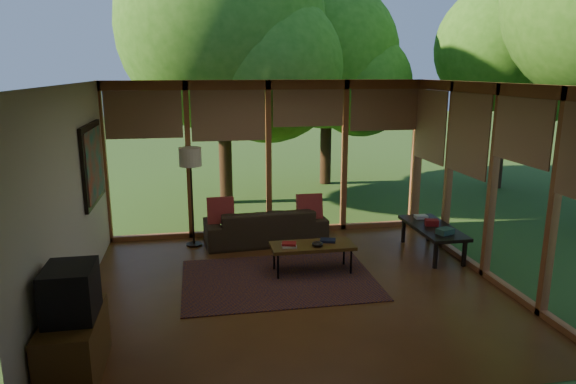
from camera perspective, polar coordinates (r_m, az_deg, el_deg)
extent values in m
plane|color=brown|center=(7.00, 0.89, -10.75)|extent=(5.50, 5.50, 0.00)
plane|color=silver|center=(6.39, 0.98, 11.93)|extent=(5.50, 5.50, 0.00)
cube|color=beige|center=(6.62, -23.12, -0.92)|extent=(0.04, 5.00, 2.70)
cube|color=beige|center=(4.24, 7.54, -7.65)|extent=(5.50, 0.04, 2.70)
cube|color=#A35C32|center=(8.98, -2.16, 3.70)|extent=(5.50, 0.12, 2.70)
cube|color=#A35C32|center=(7.58, 21.78, 0.92)|extent=(0.12, 5.00, 2.70)
plane|color=#345620|center=(17.24, 22.38, 2.82)|extent=(40.00, 40.00, 0.00)
cylinder|color=#372214|center=(11.19, -7.19, 10.87)|extent=(0.28, 0.28, 4.77)
sphere|color=#2A6015|center=(11.21, -7.39, 17.66)|extent=(4.33, 4.33, 4.33)
cylinder|color=#372214|center=(13.15, 4.20, 9.91)|extent=(0.28, 0.28, 4.13)
sphere|color=#2A6015|center=(13.13, 4.29, 14.90)|extent=(3.58, 3.58, 3.58)
cylinder|color=#372214|center=(13.44, 21.93, 9.45)|extent=(0.28, 0.28, 4.31)
sphere|color=#2A6015|center=(13.43, 22.39, 14.55)|extent=(2.97, 2.97, 2.97)
cube|color=brown|center=(7.29, -1.03, -9.68)|extent=(2.66, 1.89, 0.01)
imported|color=#34271A|center=(8.73, -2.53, -3.72)|extent=(2.08, 0.94, 0.59)
cube|color=maroon|center=(8.53, -7.50, -2.10)|extent=(0.44, 0.23, 0.46)
cube|color=maroon|center=(8.72, 2.39, -1.67)|extent=(0.43, 0.23, 0.45)
cube|color=beige|center=(7.29, 0.12, -6.00)|extent=(0.21, 0.17, 0.03)
cube|color=maroon|center=(7.28, 0.12, -5.77)|extent=(0.22, 0.19, 0.03)
cube|color=black|center=(7.54, 4.45, -5.38)|extent=(0.26, 0.22, 0.03)
ellipsoid|color=black|center=(7.32, 3.29, -5.78)|extent=(0.16, 0.16, 0.07)
cube|color=brown|center=(5.51, -22.68, -15.45)|extent=(0.50, 1.00, 0.60)
cube|color=black|center=(5.28, -23.01, -10.19)|extent=(0.45, 0.55, 0.50)
cube|color=#305446|center=(8.10, 17.05, -4.19)|extent=(0.28, 0.25, 0.09)
cube|color=maroon|center=(8.48, 15.68, -3.28)|extent=(0.24, 0.20, 0.09)
cube|color=beige|center=(8.83, 14.55, -2.68)|extent=(0.21, 0.16, 0.05)
cylinder|color=black|center=(8.78, -10.39, -5.74)|extent=(0.26, 0.26, 0.03)
cylinder|color=black|center=(8.56, -10.61, -0.84)|extent=(0.03, 0.03, 1.52)
cylinder|color=beige|center=(8.42, -10.82, 3.85)|extent=(0.36, 0.36, 0.30)
cube|color=brown|center=(7.42, 2.72, -6.00)|extent=(1.20, 0.50, 0.05)
cylinder|color=black|center=(7.23, -1.11, -8.31)|extent=(0.03, 0.03, 0.38)
cylinder|color=black|center=(7.46, 7.02, -7.72)|extent=(0.03, 0.03, 0.38)
cylinder|color=black|center=(7.57, -1.55, -7.32)|extent=(0.03, 0.03, 0.38)
cylinder|color=black|center=(7.78, 6.24, -6.78)|extent=(0.03, 0.03, 0.38)
cube|color=black|center=(8.46, 15.79, -3.84)|extent=(0.60, 1.40, 0.05)
cube|color=black|center=(7.92, 16.07, -6.79)|extent=(0.05, 0.05, 0.40)
cube|color=black|center=(8.13, 19.00, -6.48)|extent=(0.05, 0.05, 0.40)
cube|color=black|center=(8.95, 12.71, -4.24)|extent=(0.05, 0.05, 0.40)
cube|color=black|center=(9.13, 15.37, -4.04)|extent=(0.05, 0.05, 0.40)
cube|color=black|center=(7.92, -20.89, 2.97)|extent=(0.05, 1.35, 1.15)
cube|color=#176869|center=(7.91, -20.68, 2.98)|extent=(0.02, 1.20, 1.00)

